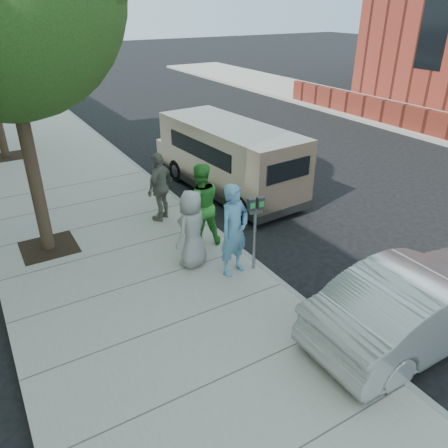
{
  "coord_description": "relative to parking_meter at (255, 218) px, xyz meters",
  "views": [
    {
      "loc": [
        -3.29,
        -7.12,
        5.2
      ],
      "look_at": [
        0.81,
        -0.25,
        1.1
      ],
      "focal_mm": 35.0,
      "sensor_mm": 36.0,
      "label": 1
    }
  ],
  "objects": [
    {
      "name": "parking_meter",
      "position": [
        0.0,
        0.0,
        0.0
      ],
      "size": [
        0.35,
        0.16,
        1.62
      ],
      "rotation": [
        0.0,
        0.0,
        -0.15
      ],
      "color": "gray",
      "rests_on": "sidewalk"
    },
    {
      "name": "sidewalk",
      "position": [
        -2.25,
        0.73,
        -1.25
      ],
      "size": [
        5.0,
        60.0,
        0.15
      ],
      "primitive_type": "cube",
      "color": "gray",
      "rests_on": "ground"
    },
    {
      "name": "person_green_shirt",
      "position": [
        -0.45,
        1.52,
        -0.2
      ],
      "size": [
        1.09,
        0.93,
        1.95
      ],
      "primitive_type": "imported",
      "rotation": [
        0.0,
        0.0,
        2.92
      ],
      "color": "green",
      "rests_on": "sidewalk"
    },
    {
      "name": "person_striped_polo",
      "position": [
        -0.7,
        3.17,
        -0.29
      ],
      "size": [
        1.1,
        0.95,
        1.77
      ],
      "primitive_type": "imported",
      "rotation": [
        0.0,
        0.0,
        3.75
      ],
      "color": "slate",
      "rests_on": "sidewalk"
    },
    {
      "name": "person_officer",
      "position": [
        -0.43,
        0.1,
        -0.2
      ],
      "size": [
        0.8,
        0.63,
        1.95
      ],
      "primitive_type": "imported",
      "rotation": [
        0.0,
        0.0,
        0.25
      ],
      "color": "#568FB8",
      "rests_on": "sidewalk"
    },
    {
      "name": "van",
      "position": [
        1.9,
        4.21,
        -0.23
      ],
      "size": [
        2.23,
        5.67,
        2.06
      ],
      "rotation": [
        0.0,
        0.0,
        0.07
      ],
      "color": "beige",
      "rests_on": "ground"
    },
    {
      "name": "sedan",
      "position": [
        1.3,
        -3.02,
        -0.62
      ],
      "size": [
        4.27,
        1.5,
        1.41
      ],
      "primitive_type": "imported",
      "rotation": [
        0.0,
        0.0,
        1.57
      ],
      "color": "#A2A6A9",
      "rests_on": "ground"
    },
    {
      "name": "person_gray_shirt",
      "position": [
        -1.02,
        0.81,
        -0.33
      ],
      "size": [
        0.98,
        0.85,
        1.68
      ],
      "primitive_type": "imported",
      "rotation": [
        0.0,
        0.0,
        3.6
      ],
      "color": "#949597",
      "rests_on": "sidewalk"
    },
    {
      "name": "ground",
      "position": [
        -1.25,
        0.73,
        -1.32
      ],
      "size": [
        120.0,
        120.0,
        0.0
      ],
      "primitive_type": "plane",
      "color": "black",
      "rests_on": "ground"
    },
    {
      "name": "curb_face",
      "position": [
        0.19,
        0.73,
        -1.25
      ],
      "size": [
        0.12,
        60.0,
        0.16
      ],
      "primitive_type": "cube",
      "color": "gray",
      "rests_on": "ground"
    }
  ]
}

